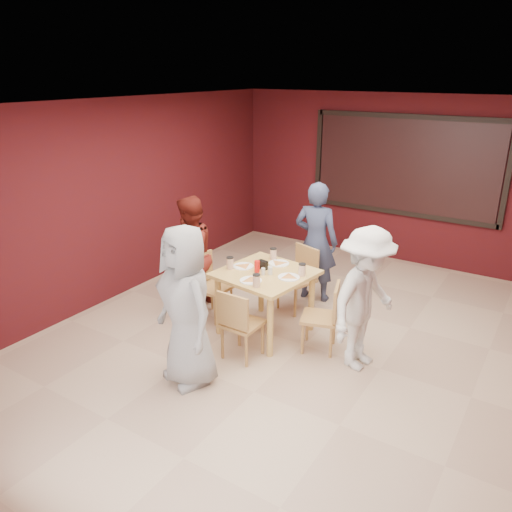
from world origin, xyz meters
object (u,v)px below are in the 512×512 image
Objects in this scene: chair_front at (239,321)px; diner_right at (365,299)px; dining_table at (265,280)px; chair_back at (300,274)px; chair_right at (326,314)px; chair_left at (209,282)px; diner_back at (316,242)px; diner_left at (190,255)px; diner_front at (186,306)px.

diner_right reaches higher than chair_front.
chair_back is (0.05, 0.84, -0.21)m from dining_table.
chair_right is at bearing 91.11° from diner_right.
diner_back reaches higher than chair_left.
chair_front is 0.98× the size of chair_left.
diner_left is at bearing -145.33° from chair_back.
chair_right is 0.49× the size of diner_back.
diner_right is (1.26, -0.92, 0.31)m from chair_back.
diner_back reaches higher than dining_table.
chair_right is 1.69m from diner_front.
dining_table is 1.35m from diner_front.
chair_back is 1.53m from diner_left.
diner_left is (-1.23, -0.85, 0.30)m from chair_back.
diner_front reaches higher than chair_back.
diner_front is (-0.22, -0.62, 0.39)m from chair_front.
diner_front is at bearing -94.75° from chair_back.
diner_front is 1.01× the size of diner_back.
dining_table is 1.37× the size of chair_front.
dining_table is 0.75m from chair_front.
diner_right reaches higher than chair_right.
diner_front is (-0.18, -2.17, 0.37)m from chair_back.
chair_back reaches higher than chair_left.
chair_left is 0.54× the size of diner_left.
chair_front is 0.97× the size of chair_back.
diner_back is at bearing 105.84° from diner_front.
dining_table is 0.68× the size of diner_back.
diner_right is at bearing 71.11° from diner_left.
diner_back is at bearing 90.37° from chair_front.
chair_back is 0.54× the size of diner_right.
diner_back is (-0.01, 1.95, 0.38)m from chair_front.
diner_front is (-0.96, -1.33, 0.39)m from chair_right.
diner_left is 0.99× the size of diner_right.
diner_front reaches higher than diner_right.
diner_right is (2.17, -0.04, 0.32)m from chair_left.
chair_front is 0.52× the size of diner_right.
chair_left is at bearing -178.85° from chair_right.
diner_left reaches higher than chair_left.
diner_left is (-0.32, 0.03, 0.31)m from chair_left.
chair_front is 0.50× the size of diner_back.
chair_right is (1.69, 0.03, -0.02)m from chair_left.
chair_left is at bearing 46.57° from diner_back.
chair_right is 0.52× the size of diner_left.
diner_right reaches higher than chair_back.
chair_back is at bearing 91.42° from chair_front.
diner_back reaches higher than diner_right.
chair_back is at bearing 105.68° from diner_front.
chair_left reaches higher than chair_front.
chair_front is at bearing -136.21° from chair_right.
diner_front reaches higher than chair_left.
diner_right is at bearing 61.45° from diner_front.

